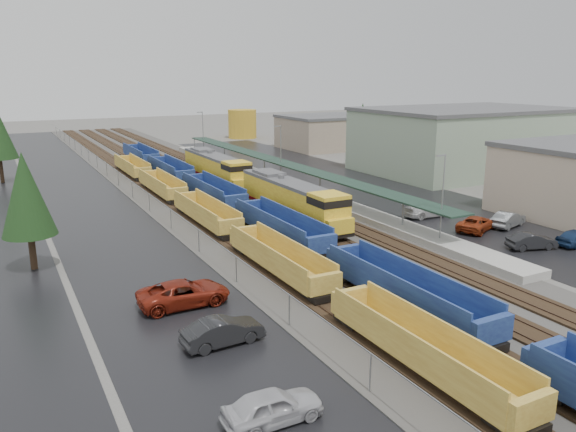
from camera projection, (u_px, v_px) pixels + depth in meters
name	position (u px, v px, depth m)	size (l,w,h in m)	color
ballast_strip	(188.00, 180.00, 78.54)	(20.00, 160.00, 0.08)	#302D2B
trackbed	(188.00, 179.00, 78.51)	(14.60, 160.00, 0.22)	black
west_parking_lot	(75.00, 190.00, 71.73)	(10.00, 160.00, 0.02)	black
east_commuter_lot	(341.00, 180.00, 78.61)	(16.00, 100.00, 0.02)	black
station_platform	(281.00, 181.00, 74.13)	(3.00, 80.00, 8.00)	#9E9B93
chainlink_fence	(121.00, 176.00, 72.50)	(0.08, 160.04, 2.02)	gray
industrial_buildings	(464.00, 145.00, 82.52)	(32.52, 75.30, 9.50)	#C0AC93
distant_hills	(177.00, 110.00, 227.86)	(301.00, 140.00, 25.20)	#495A46
tree_west_near	(26.00, 195.00, 41.44)	(3.96, 3.96, 9.00)	#332316
tree_east	(362.00, 126.00, 87.95)	(4.40, 4.40, 10.00)	#332316
locomotive_lead	(293.00, 200.00, 55.60)	(2.87, 18.94, 4.29)	black
locomotive_trail	(217.00, 169.00, 73.58)	(2.87, 18.94, 4.29)	black
well_string_yellow	(238.00, 234.00, 48.19)	(2.45, 92.30, 2.17)	#B18431
well_string_blue	(242.00, 208.00, 57.01)	(2.70, 99.91, 2.39)	navy
storage_tank	(242.00, 124.00, 128.50)	(6.44, 6.44, 6.44)	gold
parked_car_west_a	(273.00, 407.00, 23.85)	(4.44, 1.79, 1.51)	#BABABF
parked_car_west_b	(223.00, 332.00, 30.79)	(4.59, 1.60, 1.51)	black
parked_car_west_c	(184.00, 293.00, 35.95)	(5.90, 2.72, 1.64)	maroon
parked_car_east_a	(532.00, 241.00, 47.51)	(4.19, 1.46, 1.38)	black
parked_car_east_b	(476.00, 223.00, 53.08)	(5.14, 2.37, 1.43)	#963113
parked_car_east_c	(427.00, 210.00, 58.22)	(5.37, 2.18, 1.56)	silver
parked_car_east_e	(508.00, 219.00, 54.36)	(4.59, 1.60, 1.51)	#5A5D5F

